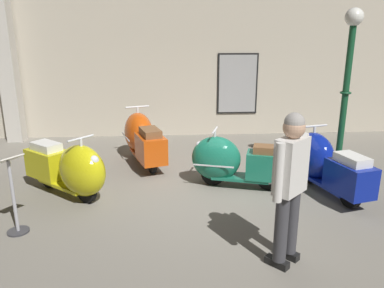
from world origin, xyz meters
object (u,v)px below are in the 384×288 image
object	(u,v)px
scooter_3	(323,163)
info_stanchion	(14,201)
scooter_0	(71,169)
scooter_2	(231,161)
scooter_1	(142,138)
visitor_0	(290,180)
lamppost	(346,86)

from	to	relation	value
scooter_3	info_stanchion	distance (m)	4.65
scooter_0	scooter_2	distance (m)	2.60
scooter_1	scooter_3	size ratio (longest dim) A/B	1.05
scooter_3	visitor_0	world-z (taller)	visitor_0
lamppost	visitor_0	world-z (taller)	lamppost
info_stanchion	scooter_0	bearing A→B (deg)	66.87
scooter_2	visitor_0	distance (m)	2.33
scooter_2	visitor_0	xyz separation A→B (m)	(0.23, -2.25, 0.55)
scooter_3	visitor_0	xyz separation A→B (m)	(-1.25, -1.99, 0.53)
scooter_0	visitor_0	distance (m)	3.48
scooter_1	info_stanchion	world-z (taller)	scooter_1
visitor_0	lamppost	bearing A→B (deg)	-77.46
scooter_1	lamppost	xyz separation A→B (m)	(3.59, -1.07, 1.16)
scooter_3	visitor_0	size ratio (longest dim) A/B	1.02
scooter_2	info_stanchion	bearing A→B (deg)	40.81
lamppost	info_stanchion	world-z (taller)	lamppost
visitor_0	info_stanchion	distance (m)	3.44
scooter_0	scooter_2	bearing A→B (deg)	46.26
scooter_0	info_stanchion	world-z (taller)	info_stanchion
visitor_0	scooter_3	bearing A→B (deg)	-75.02
scooter_0	visitor_0	xyz separation A→B (m)	(2.81, -1.99, 0.53)
lamppost	scooter_2	bearing A→B (deg)	-170.13
scooter_1	scooter_0	bearing A→B (deg)	131.89
scooter_0	scooter_3	bearing A→B (deg)	40.49
visitor_0	info_stanchion	xyz separation A→B (m)	(-3.27, 0.90, -0.56)
lamppost	scooter_0	bearing A→B (deg)	-172.41
visitor_0	scooter_1	bearing A→B (deg)	-16.84
scooter_1	scooter_2	bearing A→B (deg)	-149.42
scooter_3	lamppost	bearing A→B (deg)	-55.74
lamppost	scooter_1	bearing A→B (deg)	163.35
scooter_0	info_stanchion	size ratio (longest dim) A/B	1.51
scooter_0	info_stanchion	distance (m)	1.18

